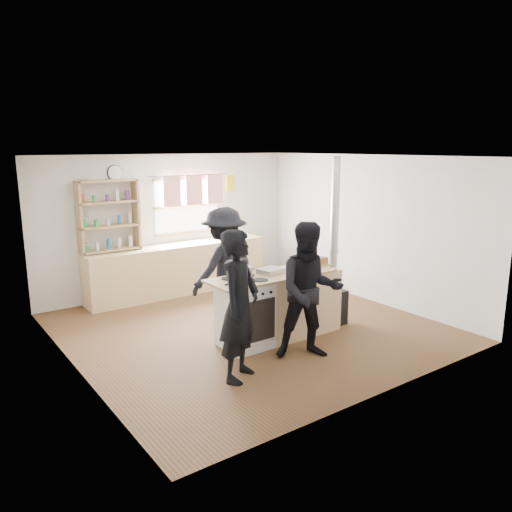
% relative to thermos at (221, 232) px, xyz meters
% --- Properties ---
extents(ground, '(5.00, 5.00, 0.01)m').
position_rel_thermos_xyz_m(ground, '(-0.91, -2.22, -1.05)').
color(ground, brown).
rests_on(ground, ground).
extents(back_counter, '(3.40, 0.55, 0.90)m').
position_rel_thermos_xyz_m(back_counter, '(-0.91, 0.00, -0.59)').
color(back_counter, '#D8B982').
rests_on(back_counter, ground).
extents(shelving_unit, '(1.00, 0.28, 1.20)m').
position_rel_thermos_xyz_m(shelving_unit, '(-2.11, 0.12, 0.47)').
color(shelving_unit, tan).
rests_on(shelving_unit, back_counter).
extents(thermos, '(0.10, 0.10, 0.29)m').
position_rel_thermos_xyz_m(thermos, '(0.00, 0.00, 0.00)').
color(thermos, silver).
rests_on(thermos, back_counter).
extents(cooking_island, '(1.97, 0.64, 0.93)m').
position_rel_thermos_xyz_m(cooking_island, '(-0.77, -2.77, -0.58)').
color(cooking_island, silver).
rests_on(cooking_island, ground).
extents(skillet_greens, '(0.34, 0.34, 0.05)m').
position_rel_thermos_xyz_m(skillet_greens, '(-1.44, -2.84, -0.09)').
color(skillet_greens, black).
rests_on(skillet_greens, cooking_island).
extents(roast_tray, '(0.36, 0.31, 0.07)m').
position_rel_thermos_xyz_m(roast_tray, '(-0.89, -2.71, -0.07)').
color(roast_tray, silver).
rests_on(roast_tray, cooking_island).
extents(stockpot_stove, '(0.21, 0.21, 0.17)m').
position_rel_thermos_xyz_m(stockpot_stove, '(-1.28, -2.66, -0.04)').
color(stockpot_stove, '#B0B0B3').
rests_on(stockpot_stove, cooking_island).
extents(stockpot_counter, '(0.27, 0.27, 0.20)m').
position_rel_thermos_xyz_m(stockpot_counter, '(-0.35, -2.70, -0.02)').
color(stockpot_counter, '#BBBBBD').
rests_on(stockpot_counter, cooking_island).
extents(bread_board, '(0.29, 0.22, 0.12)m').
position_rel_thermos_xyz_m(bread_board, '(-0.02, -2.77, -0.06)').
color(bread_board, tan).
rests_on(bread_board, cooking_island).
extents(flue_heater, '(0.35, 0.35, 2.50)m').
position_rel_thermos_xyz_m(flue_heater, '(0.21, -2.80, -0.40)').
color(flue_heater, black).
rests_on(flue_heater, ground).
extents(person_near_left, '(0.76, 0.70, 1.75)m').
position_rel_thermos_xyz_m(person_near_left, '(-1.93, -3.50, -0.17)').
color(person_near_left, black).
rests_on(person_near_left, ground).
extents(person_near_right, '(1.06, 0.99, 1.74)m').
position_rel_thermos_xyz_m(person_near_right, '(-0.88, -3.51, -0.17)').
color(person_near_right, black).
rests_on(person_near_right, ground).
extents(person_far, '(1.25, 0.87, 1.77)m').
position_rel_thermos_xyz_m(person_far, '(-1.11, -1.88, -0.16)').
color(person_far, black).
rests_on(person_far, ground).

